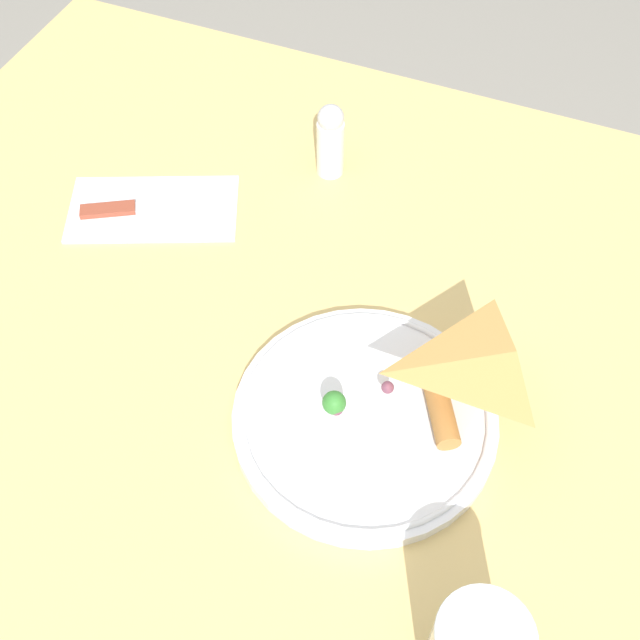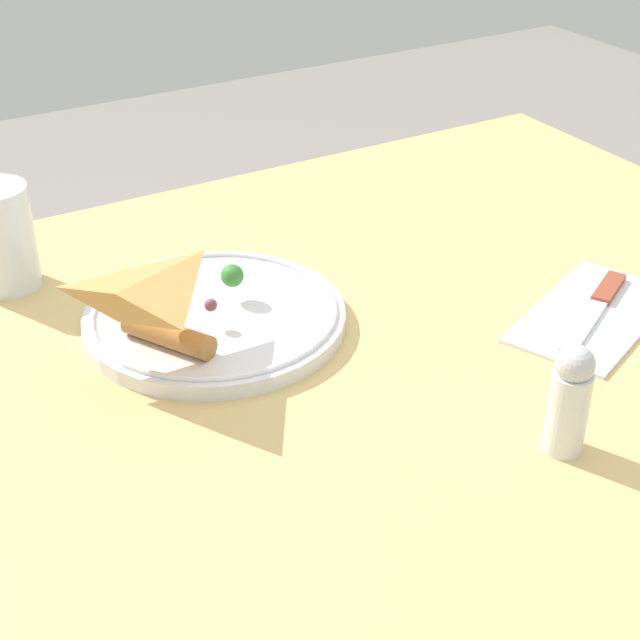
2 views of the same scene
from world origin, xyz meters
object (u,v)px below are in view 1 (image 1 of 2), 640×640
at_px(napkin_folded, 153,209).
at_px(butter_knife, 146,207).
at_px(dining_table, 274,355).
at_px(plate_pizza, 368,415).
at_px(salt_shaker, 330,140).

distance_m(napkin_folded, butter_knife, 0.01).
relative_size(dining_table, plate_pizza, 4.02).
distance_m(dining_table, plate_pizza, 0.22).
bearing_deg(napkin_folded, butter_knife, -150.45).
bearing_deg(butter_knife, salt_shaker, 9.99).
bearing_deg(napkin_folded, dining_table, -21.70).
relative_size(dining_table, salt_shaker, 10.49).
bearing_deg(salt_shaker, butter_knife, -140.46).
xyz_separation_m(napkin_folded, butter_knife, (-0.01, -0.00, 0.00)).
bearing_deg(plate_pizza, salt_shaker, 117.70).
relative_size(napkin_folded, butter_knife, 1.41).
height_order(dining_table, salt_shaker, salt_shaker).
relative_size(napkin_folded, salt_shaker, 2.29).
distance_m(plate_pizza, salt_shaker, 0.37).
xyz_separation_m(plate_pizza, napkin_folded, (-0.35, 0.18, -0.01)).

